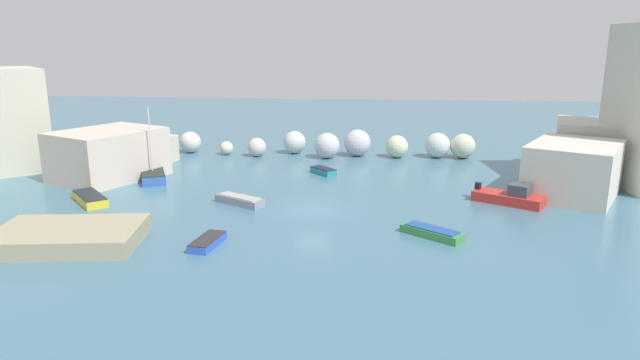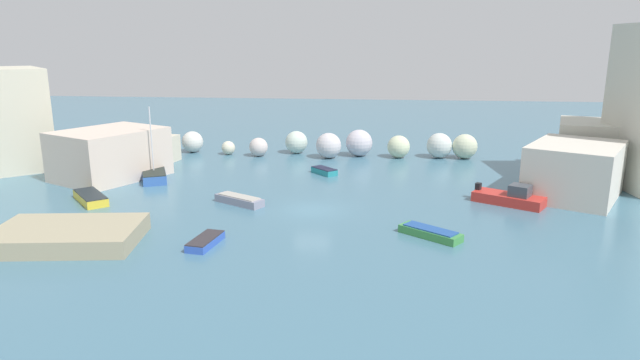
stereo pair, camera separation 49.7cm
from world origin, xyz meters
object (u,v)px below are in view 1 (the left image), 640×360
Objects in this scene: moored_boat_4 at (208,242)px; moored_boat_2 at (432,232)px; moored_boat_6 at (240,200)px; moored_boat_3 at (153,175)px; moored_boat_5 at (323,171)px; stone_dock at (69,236)px; moored_boat_0 at (510,197)px; moored_boat_1 at (90,198)px.

moored_boat_2 is at bearing 110.73° from moored_boat_4.
moored_boat_6 reaches higher than moored_boat_2.
moored_boat_3 is (-22.36, 11.82, 0.17)m from moored_boat_2.
stone_dock is at bearing -77.14° from moored_boat_5.
moored_boat_0 is at bearing -92.42° from moored_boat_2.
moored_boat_5 is at bearing 56.11° from stone_dock.
moored_boat_4 is at bearing -58.86° from moored_boat_6.
moored_boat_4 is (-12.97, -2.92, -0.03)m from moored_boat_2.
moored_boat_0 is 1.30× the size of moored_boat_6.
moored_boat_0 is at bearing 18.10° from moored_boat_5.
moored_boat_4 is at bearing 49.49° from moored_boat_2.
moored_boat_0 is 1.98× the size of moored_boat_5.
moored_boat_2 is (24.20, -4.74, -0.05)m from moored_boat_1.
moored_boat_1 is 1.03× the size of moored_boat_6.
moored_boat_5 is (4.86, 18.49, 0.04)m from moored_boat_4.
moored_boat_1 is 19.41m from moored_boat_5.
moored_boat_0 is at bearing 56.92° from moored_boat_3.
moored_boat_5 reaches higher than moored_boat_4.
stone_dock is 1.97× the size of moored_boat_1.
stone_dock reaches higher than moored_boat_5.
moored_boat_2 is (-6.29, -7.71, -0.24)m from moored_boat_0.
stone_dock is at bearing -101.10° from moored_boat_6.
moored_boat_0 is 9.95m from moored_boat_2.
moored_boat_0 is 30.64m from moored_boat_1.
stone_dock reaches higher than moored_boat_4.
moored_boat_0 is 1.27× the size of moored_boat_1.
moored_boat_1 is at bearing -99.28° from moored_boat_5.
moored_boat_6 is at bearing -143.12° from moored_boat_0.
stone_dock is 2.02× the size of moored_boat_6.
moored_boat_3 reaches higher than moored_boat_6.
moored_boat_3 is at bearing -118.47° from moored_boat_5.
moored_boat_6 is (-19.49, -2.24, -0.20)m from moored_boat_0.
moored_boat_3 is at bearing -139.43° from moored_boat_4.
moored_boat_3 reaches higher than moored_boat_0.
moored_boat_6 reaches higher than moored_boat_4.
moored_boat_1 is at bearing 111.27° from stone_dock.
stone_dock is at bearing -127.20° from moored_boat_0.
moored_boat_2 is 1.25× the size of moored_boat_4.
moored_boat_1 reaches higher than moored_boat_4.
stone_dock is 1.56× the size of moored_boat_0.
moored_boat_5 is at bearing 173.32° from moored_boat_4.
moored_boat_1 reaches higher than moored_boat_2.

